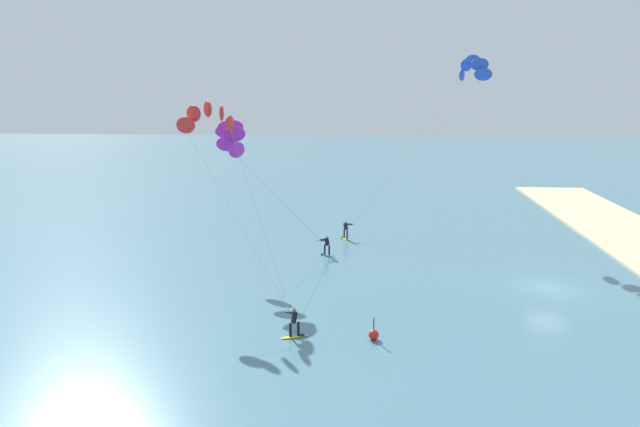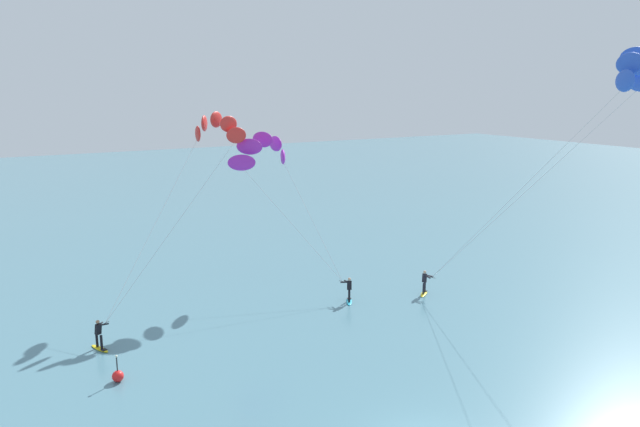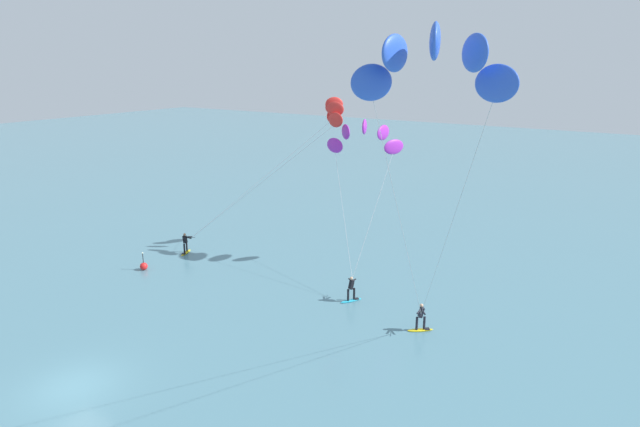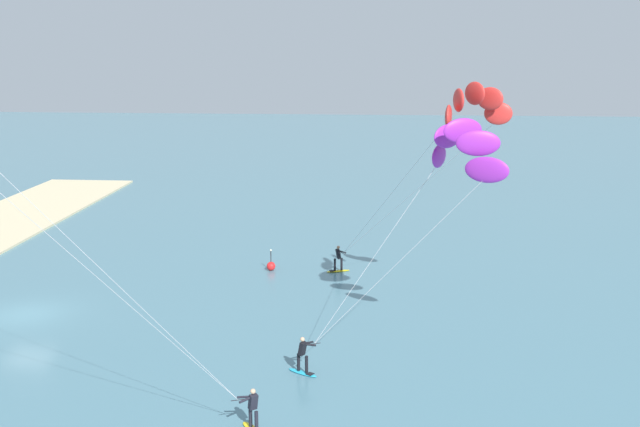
{
  "view_description": "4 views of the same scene",
  "coord_description": "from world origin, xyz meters",
  "px_view_note": "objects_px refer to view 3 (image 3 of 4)",
  "views": [
    {
      "loc": [
        -38.75,
        12.14,
        13.34
      ],
      "look_at": [
        -0.09,
        15.44,
        4.86
      ],
      "focal_mm": 33.02,
      "sensor_mm": 36.0,
      "label": 1
    },
    {
      "loc": [
        -14.12,
        -16.17,
        13.95
      ],
      "look_at": [
        3.26,
        13.97,
        6.59
      ],
      "focal_mm": 33.63,
      "sensor_mm": 36.0,
      "label": 2
    },
    {
      "loc": [
        21.85,
        -12.22,
        14.83
      ],
      "look_at": [
        5.86,
        12.48,
        6.51
      ],
      "focal_mm": 30.02,
      "sensor_mm": 36.0,
      "label": 3
    },
    {
      "loc": [
        38.13,
        18.85,
        14.12
      ],
      "look_at": [
        2.99,
        15.92,
        6.43
      ],
      "focal_mm": 44.09,
      "sensor_mm": 36.0,
      "label": 4
    }
  ],
  "objects_px": {
    "kitesurfer_mid_water": "(433,85)",
    "kitesurfer_far_out": "(326,119)",
    "kitesurfer_nearshore": "(364,142)",
    "marker_buoy": "(144,266)"
  },
  "relations": [
    {
      "from": "kitesurfer_mid_water",
      "to": "kitesurfer_far_out",
      "type": "height_order",
      "value": "kitesurfer_mid_water"
    },
    {
      "from": "kitesurfer_nearshore",
      "to": "kitesurfer_mid_water",
      "type": "bearing_deg",
      "value": -56.39
    },
    {
      "from": "kitesurfer_far_out",
      "to": "marker_buoy",
      "type": "bearing_deg",
      "value": -129.87
    },
    {
      "from": "kitesurfer_nearshore",
      "to": "kitesurfer_mid_water",
      "type": "xyz_separation_m",
      "value": [
        12.13,
        -18.25,
        4.88
      ]
    },
    {
      "from": "kitesurfer_mid_water",
      "to": "kitesurfer_far_out",
      "type": "xyz_separation_m",
      "value": [
        -15.82,
        18.93,
        -3.47
      ]
    },
    {
      "from": "kitesurfer_nearshore",
      "to": "kitesurfer_mid_water",
      "type": "distance_m",
      "value": 22.45
    },
    {
      "from": "kitesurfer_mid_water",
      "to": "kitesurfer_far_out",
      "type": "bearing_deg",
      "value": 129.89
    },
    {
      "from": "kitesurfer_nearshore",
      "to": "marker_buoy",
      "type": "bearing_deg",
      "value": -141.42
    },
    {
      "from": "marker_buoy",
      "to": "kitesurfer_mid_water",
      "type": "bearing_deg",
      "value": -17.92
    },
    {
      "from": "kitesurfer_mid_water",
      "to": "kitesurfer_far_out",
      "type": "relative_size",
      "value": 1.3
    }
  ]
}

